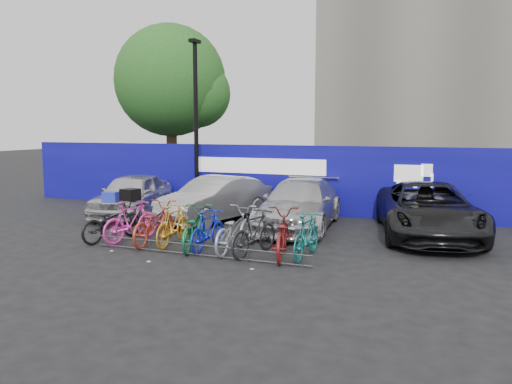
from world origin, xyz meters
The scene contains 21 objects.
ground centered at (0.00, 0.00, 0.00)m, with size 100.00×100.00×0.00m, color black.
hoarding centered at (0.01, 6.00, 1.20)m, with size 22.00×0.18×2.40m.
tree centered at (-6.77, 10.06, 5.07)m, with size 5.40×5.20×7.80m.
lamppost centered at (-3.20, 5.40, 3.27)m, with size 0.25×0.50×6.11m.
bike_rack centered at (0.00, -0.60, 0.16)m, with size 5.60×0.03×0.30m.
car_0 centered at (-4.68, 3.51, 0.73)m, with size 1.73×4.30×1.46m, color silver.
car_1 centered at (-1.57, 3.63, 0.72)m, with size 1.52×4.36×1.44m, color #9F9EA3.
car_2 centered at (1.27, 3.59, 0.72)m, with size 2.02×4.97×1.44m, color #B9BABE.
car_3 centered at (4.92, 3.70, 0.75)m, with size 2.48×5.38×1.49m, color black.
bike_0 centered at (-2.91, 0.07, 0.52)m, with size 0.69×1.98×1.04m, color black.
bike_1 centered at (-2.36, 0.16, 0.55)m, with size 0.52×1.83×1.10m, color #F038B1.
bike_2 centered at (-1.67, 0.18, 0.54)m, with size 0.72×2.06×1.08m, color #B03323.
bike_3 centered at (-1.10, 0.19, 0.53)m, with size 0.50×1.77×1.06m, color gold.
bike_4 centered at (-0.44, 0.07, 0.52)m, with size 0.69×1.99×1.05m, color #146B3C.
bike_5 centered at (-0.04, 0.07, 0.50)m, with size 0.47×1.68×1.01m, color #121FC7.
bike_6 centered at (0.61, 0.19, 0.54)m, with size 0.71×2.05×1.08m, color #999AA0.
bike_7 centered at (1.22, 0.01, 0.55)m, with size 0.52×1.83×1.10m, color black.
bike_8 centered at (1.86, 0.08, 0.55)m, with size 0.73×2.11×1.11m, color maroon.
bike_9 centered at (2.43, 0.21, 0.53)m, with size 0.50×1.76×1.06m, color #146C66.
cargo_crate centered at (-2.91, 0.07, 1.18)m, with size 0.39×0.30×0.28m, color #2434C9.
cargo_topcase centered at (-2.36, 0.16, 1.26)m, with size 0.42×0.38×0.31m, color black.
Camera 1 is at (5.48, -10.72, 3.00)m, focal length 35.00 mm.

